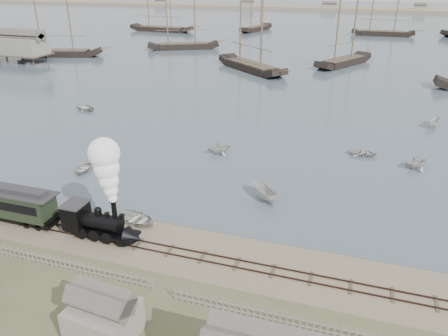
% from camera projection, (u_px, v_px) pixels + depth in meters
% --- Properties ---
extents(ground, '(600.00, 600.00, 0.00)m').
position_uv_depth(ground, '(159.00, 235.00, 39.56)').
color(ground, gray).
rests_on(ground, ground).
extents(harbor_water, '(600.00, 336.00, 0.06)m').
position_uv_depth(harbor_water, '(333.00, 26.00, 186.60)').
color(harbor_water, '#4A5F6A').
rests_on(harbor_water, ground).
extents(rail_track, '(120.00, 1.80, 0.16)m').
position_uv_depth(rail_track, '(148.00, 246.00, 37.82)').
color(rail_track, '#31211B').
rests_on(rail_track, ground).
extents(picket_fence_west, '(19.00, 0.10, 1.20)m').
position_uv_depth(picket_fence_west, '(48.00, 266.00, 35.34)').
color(picket_fence_west, gray).
rests_on(picket_fence_west, ground).
extents(picket_fence_east, '(15.00, 0.10, 1.20)m').
position_uv_depth(picket_fence_east, '(277.00, 324.00, 29.55)').
color(picket_fence_east, gray).
rests_on(picket_fence_east, ground).
extents(shed_mid, '(4.00, 3.50, 3.60)m').
position_uv_depth(shed_mid, '(106.00, 336.00, 28.62)').
color(shed_mid, gray).
rests_on(shed_mid, ground).
extents(far_spit, '(500.00, 20.00, 1.80)m').
position_uv_depth(far_spit, '(346.00, 10.00, 255.82)').
color(far_spit, tan).
rests_on(far_spit, ground).
extents(locomotive, '(7.32, 2.73, 9.13)m').
position_uv_depth(locomotive, '(105.00, 198.00, 37.14)').
color(locomotive, black).
rests_on(locomotive, ground).
extents(beached_dinghy, '(4.10, 4.96, 0.89)m').
position_uv_depth(beached_dinghy, '(136.00, 219.00, 41.24)').
color(beached_dinghy, beige).
rests_on(beached_dinghy, ground).
extents(rowboat_0, '(3.91, 3.19, 0.71)m').
position_uv_depth(rowboat_0, '(83.00, 168.00, 51.77)').
color(rowboat_0, beige).
rests_on(rowboat_0, harbor_water).
extents(rowboat_1, '(4.11, 4.17, 1.66)m').
position_uv_depth(rowboat_1, '(219.00, 147.00, 56.57)').
color(rowboat_1, beige).
rests_on(rowboat_1, harbor_water).
extents(rowboat_2, '(3.75, 3.68, 1.48)m').
position_uv_depth(rowboat_2, '(264.00, 193.00, 45.14)').
color(rowboat_2, beige).
rests_on(rowboat_2, harbor_water).
extents(rowboat_3, '(2.50, 3.47, 0.71)m').
position_uv_depth(rowboat_3, '(363.00, 153.00, 56.07)').
color(rowboat_3, beige).
rests_on(rowboat_3, harbor_water).
extents(rowboat_4, '(4.29, 4.33, 1.73)m').
position_uv_depth(rowboat_4, '(417.00, 161.00, 52.36)').
color(rowboat_4, beige).
rests_on(rowboat_4, harbor_water).
extents(rowboat_5, '(3.66, 2.60, 1.32)m').
position_uv_depth(rowboat_5, '(433.00, 123.00, 66.20)').
color(rowboat_5, beige).
rests_on(rowboat_5, harbor_water).
extents(rowboat_6, '(4.32, 4.95, 0.86)m').
position_uv_depth(rowboat_6, '(84.00, 107.00, 74.49)').
color(rowboat_6, beige).
rests_on(rowboat_6, harbor_water).
extents(schooner_0, '(23.07, 11.79, 20.00)m').
position_uv_depth(schooner_0, '(55.00, 18.00, 116.31)').
color(schooner_0, black).
rests_on(schooner_0, harbor_water).
extents(schooner_1, '(21.04, 13.84, 20.00)m').
position_uv_depth(schooner_1, '(182.00, 14.00, 127.18)').
color(schooner_1, black).
rests_on(schooner_1, harbor_water).
extents(schooner_2, '(20.54, 18.74, 20.00)m').
position_uv_depth(schooner_2, '(252.00, 26.00, 99.43)').
color(schooner_2, black).
rests_on(schooner_2, harbor_water).
extents(schooner_3, '(13.53, 20.10, 20.00)m').
position_uv_depth(schooner_3, '(348.00, 23.00, 104.95)').
color(schooner_3, black).
rests_on(schooner_3, harbor_water).
extents(schooner_6, '(25.83, 7.81, 20.00)m').
position_uv_depth(schooner_6, '(160.00, 4.00, 164.76)').
color(schooner_6, black).
rests_on(schooner_6, harbor_water).
extents(schooner_7, '(9.52, 19.33, 20.00)m').
position_uv_depth(schooner_7, '(257.00, 4.00, 165.94)').
color(schooner_7, black).
rests_on(schooner_7, harbor_water).
extents(schooner_8, '(21.80, 5.32, 20.00)m').
position_uv_depth(schooner_8, '(386.00, 6.00, 153.54)').
color(schooner_8, black).
rests_on(schooner_8, harbor_water).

